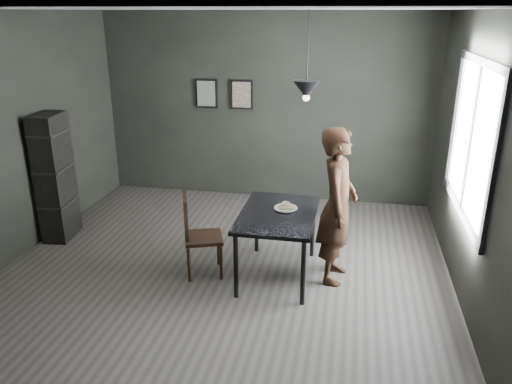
% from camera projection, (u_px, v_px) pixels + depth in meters
% --- Properties ---
extents(ground, '(5.00, 5.00, 0.00)m').
position_uv_depth(ground, '(225.00, 269.00, 5.70)').
color(ground, '#322E2B').
rests_on(ground, ground).
extents(back_wall, '(5.00, 0.10, 2.80)m').
position_uv_depth(back_wall, '(265.00, 108.00, 7.53)').
color(back_wall, black).
rests_on(back_wall, ground).
extents(ceiling, '(5.00, 5.00, 0.02)m').
position_uv_depth(ceiling, '(219.00, 9.00, 4.75)').
color(ceiling, silver).
rests_on(ceiling, ground).
extents(window_assembly, '(0.04, 1.96, 1.56)m').
position_uv_depth(window_assembly, '(471.00, 139.00, 4.89)').
color(window_assembly, white).
rests_on(window_assembly, ground).
extents(cafe_table, '(0.80, 1.20, 0.75)m').
position_uv_depth(cafe_table, '(278.00, 219.00, 5.36)').
color(cafe_table, black).
rests_on(cafe_table, ground).
extents(white_plate, '(0.23, 0.23, 0.01)m').
position_uv_depth(white_plate, '(286.00, 209.00, 5.43)').
color(white_plate, white).
rests_on(white_plate, cafe_table).
extents(donut_pile, '(0.16, 0.17, 0.07)m').
position_uv_depth(donut_pile, '(286.00, 206.00, 5.42)').
color(donut_pile, '#F9EDC1').
rests_on(donut_pile, white_plate).
extents(woman, '(0.46, 0.65, 1.70)m').
position_uv_depth(woman, '(337.00, 206.00, 5.25)').
color(woman, black).
rests_on(woman, ground).
extents(wood_chair, '(0.52, 0.52, 0.93)m').
position_uv_depth(wood_chair, '(195.00, 230.00, 5.44)').
color(wood_chair, black).
rests_on(wood_chair, ground).
extents(shelf_unit, '(0.37, 0.57, 1.62)m').
position_uv_depth(shelf_unit, '(55.00, 177.00, 6.28)').
color(shelf_unit, black).
rests_on(shelf_unit, ground).
extents(pendant_lamp, '(0.28, 0.28, 0.86)m').
position_uv_depth(pendant_lamp, '(306.00, 89.00, 4.94)').
color(pendant_lamp, black).
rests_on(pendant_lamp, ground).
extents(framed_print_left, '(0.34, 0.04, 0.44)m').
position_uv_depth(framed_print_left, '(207.00, 93.00, 7.60)').
color(framed_print_left, black).
rests_on(framed_print_left, ground).
extents(framed_print_right, '(0.34, 0.04, 0.44)m').
position_uv_depth(framed_print_right, '(242.00, 95.00, 7.49)').
color(framed_print_right, black).
rests_on(framed_print_right, ground).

